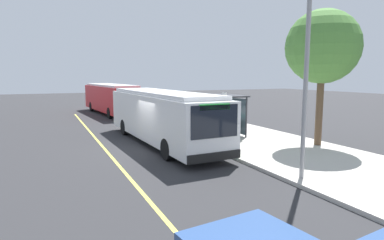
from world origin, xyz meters
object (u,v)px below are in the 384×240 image
waiting_bench (229,127)px  pedestrian_commuter (203,120)px  transit_bus_main (161,115)px  route_sign_post (224,110)px  transit_bus_second (111,98)px

waiting_bench → pedestrian_commuter: pedestrian_commuter is taller
transit_bus_main → route_sign_post: (2.12, 2.84, 0.34)m
transit_bus_main → pedestrian_commuter: (-0.54, 2.88, -0.50)m
transit_bus_second → pedestrian_commuter: transit_bus_second is taller
transit_bus_main → transit_bus_second: (-15.65, 0.17, -0.00)m
transit_bus_main → waiting_bench: bearing=90.1°
transit_bus_main → pedestrian_commuter: size_ratio=7.02×
transit_bus_second → route_sign_post: 17.97m
transit_bus_main → route_sign_post: 3.56m
transit_bus_main → pedestrian_commuter: bearing=100.6°
pedestrian_commuter → transit_bus_main: bearing=-79.4°
pedestrian_commuter → route_sign_post: bearing=-0.9°
transit_bus_second → waiting_bench: bearing=15.4°
route_sign_post → pedestrian_commuter: bearing=179.1°
pedestrian_commuter → waiting_bench: bearing=71.6°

